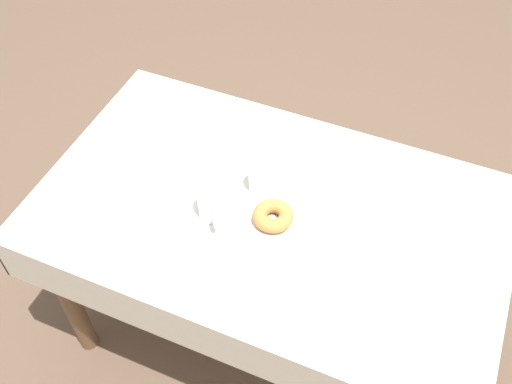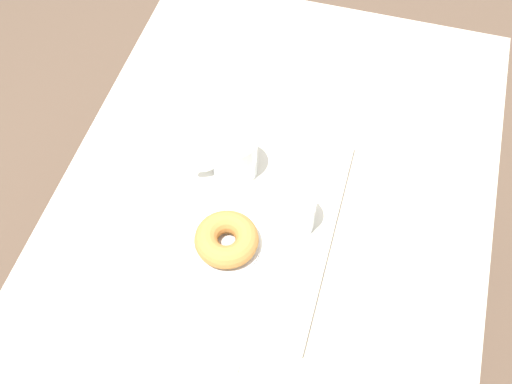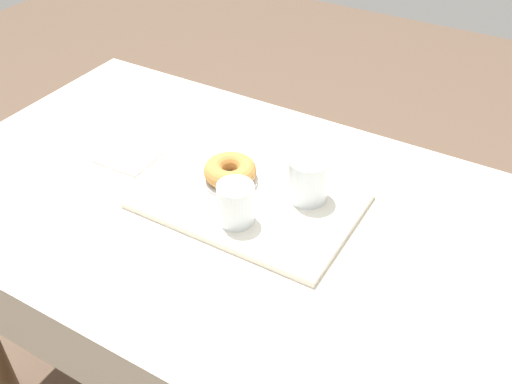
% 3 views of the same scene
% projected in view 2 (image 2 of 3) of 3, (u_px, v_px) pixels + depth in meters
% --- Properties ---
extents(ground_plane, '(6.00, 6.00, 0.00)m').
position_uv_depth(ground_plane, '(258.00, 375.00, 1.80)').
color(ground_plane, brown).
extents(dining_table, '(1.37, 0.82, 0.72)m').
position_uv_depth(dining_table, '(259.00, 270.00, 1.28)').
color(dining_table, beige).
rests_on(dining_table, ground).
extents(serving_tray, '(0.45, 0.30, 0.02)m').
position_uv_depth(serving_tray, '(251.00, 224.00, 1.22)').
color(serving_tray, silver).
rests_on(serving_tray, dining_table).
extents(tea_mug_left, '(0.09, 0.12, 0.09)m').
position_uv_depth(tea_mug_left, '(234.00, 157.00, 1.24)').
color(tea_mug_left, white).
rests_on(tea_mug_left, serving_tray).
extents(water_glass_near, '(0.07, 0.07, 0.09)m').
position_uv_depth(water_glass_near, '(295.00, 213.00, 1.17)').
color(water_glass_near, white).
rests_on(water_glass_near, serving_tray).
extents(donut_plate_left, '(0.12, 0.12, 0.01)m').
position_uv_depth(donut_plate_left, '(227.00, 246.00, 1.18)').
color(donut_plate_left, silver).
rests_on(donut_plate_left, serving_tray).
extents(sugar_donut_left, '(0.11, 0.11, 0.04)m').
position_uv_depth(sugar_donut_left, '(227.00, 239.00, 1.16)').
color(sugar_donut_left, '#BC7F3D').
rests_on(sugar_donut_left, donut_plate_left).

